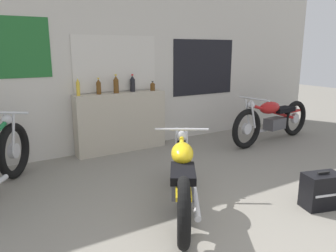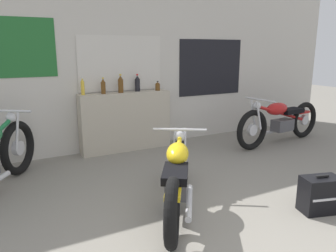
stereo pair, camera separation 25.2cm
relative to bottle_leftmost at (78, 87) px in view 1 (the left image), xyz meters
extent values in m
cube|color=beige|center=(0.42, 0.16, 0.28)|extent=(10.00, 0.06, 2.80)
cube|color=silver|center=(0.69, 0.12, 0.34)|extent=(1.39, 0.01, 0.84)
cube|color=beige|center=(0.69, 0.12, 0.34)|extent=(1.45, 0.01, 0.90)
cube|color=black|center=(2.51, 0.12, 0.23)|extent=(1.39, 0.01, 1.05)
cube|color=#23662D|center=(-0.85, 0.12, 0.59)|extent=(1.02, 0.01, 0.85)
cube|color=#B7AD99|center=(0.69, -0.02, -0.62)|extent=(1.55, 0.28, 0.99)
cylinder|color=gold|center=(0.00, 0.00, -0.02)|extent=(0.06, 0.06, 0.21)
cone|color=gold|center=(0.00, 0.00, 0.11)|extent=(0.05, 0.05, 0.06)
cylinder|color=silver|center=(0.00, 0.00, 0.15)|extent=(0.02, 0.02, 0.02)
cylinder|color=#5B3814|center=(0.33, -0.01, -0.04)|extent=(0.08, 0.08, 0.19)
cone|color=#5B3814|center=(0.33, -0.01, 0.08)|extent=(0.06, 0.06, 0.05)
cylinder|color=gold|center=(0.33, -0.01, 0.12)|extent=(0.03, 0.03, 0.02)
cylinder|color=#5B3814|center=(0.62, -0.02, -0.02)|extent=(0.09, 0.09, 0.22)
cone|color=#5B3814|center=(0.62, -0.02, 0.12)|extent=(0.07, 0.07, 0.06)
cylinder|color=gold|center=(0.62, -0.02, 0.16)|extent=(0.03, 0.03, 0.02)
cylinder|color=black|center=(0.94, 0.03, -0.02)|extent=(0.09, 0.09, 0.21)
cone|color=black|center=(0.94, 0.03, 0.11)|extent=(0.07, 0.07, 0.06)
cylinder|color=red|center=(0.94, 0.03, 0.15)|extent=(0.03, 0.03, 0.02)
cylinder|color=#5B3814|center=(1.28, -0.04, -0.07)|extent=(0.08, 0.08, 0.12)
cone|color=#5B3814|center=(1.28, -0.04, 0.01)|extent=(0.07, 0.07, 0.03)
cylinder|color=black|center=(1.28, -0.04, 0.03)|extent=(0.03, 0.03, 0.01)
torus|color=black|center=(0.76, -1.75, -0.80)|extent=(0.43, 0.59, 0.63)
cylinder|color=silver|center=(0.76, -1.75, -0.80)|extent=(0.15, 0.18, 0.17)
torus|color=black|center=(0.03, -2.88, -0.80)|extent=(0.43, 0.59, 0.63)
cylinder|color=silver|center=(0.03, -2.88, -0.80)|extent=(0.15, 0.18, 0.17)
cube|color=#4C4C51|center=(0.36, -2.37, -0.82)|extent=(0.39, 0.44, 0.18)
cylinder|color=yellow|center=(0.36, -2.37, -0.64)|extent=(0.71, 1.06, 0.38)
ellipsoid|color=yellow|center=(0.45, -2.22, -0.52)|extent=(0.45, 0.52, 0.22)
cube|color=black|center=(0.25, -2.54, -0.60)|extent=(0.45, 0.52, 0.08)
cube|color=yellow|center=(0.08, -2.81, -0.66)|extent=(0.26, 0.30, 0.04)
cylinder|color=silver|center=(0.67, -1.77, -0.58)|extent=(0.12, 0.16, 0.43)
cylinder|color=silver|center=(0.77, -1.84, -0.58)|extent=(0.12, 0.16, 0.43)
cylinder|color=silver|center=(0.69, -1.86, -0.36)|extent=(0.56, 0.37, 0.03)
sphere|color=silver|center=(0.72, -1.81, -0.46)|extent=(0.13, 0.13, 0.13)
cylinder|color=silver|center=(0.43, -2.53, -0.95)|extent=(0.45, 0.66, 0.06)
torus|color=black|center=(-1.02, -0.39, -0.75)|extent=(0.51, 0.68, 0.75)
cylinder|color=silver|center=(-1.02, -0.39, -0.75)|extent=(0.18, 0.21, 0.20)
cylinder|color=silver|center=(-1.11, -0.42, -0.47)|extent=(0.13, 0.16, 0.53)
cylinder|color=silver|center=(-1.01, -0.48, -0.47)|extent=(0.13, 0.16, 0.53)
cylinder|color=silver|center=(-1.10, -0.51, -0.20)|extent=(0.55, 0.39, 0.03)
sphere|color=silver|center=(-1.07, -0.46, -0.30)|extent=(0.13, 0.13, 0.13)
torus|color=black|center=(2.59, -1.03, -0.77)|extent=(0.71, 0.17, 0.70)
cylinder|color=silver|center=(2.59, -1.03, -0.77)|extent=(0.20, 0.09, 0.19)
torus|color=black|center=(4.04, -0.88, -0.77)|extent=(0.71, 0.17, 0.70)
cylinder|color=silver|center=(4.04, -0.88, -0.77)|extent=(0.20, 0.09, 0.19)
cube|color=#4C4C51|center=(3.39, -0.95, -0.79)|extent=(0.43, 0.26, 0.21)
cylinder|color=#B21919|center=(3.39, -0.95, -0.58)|extent=(1.33, 0.19, 0.44)
ellipsoid|color=#B21919|center=(3.20, -0.97, -0.46)|extent=(0.52, 0.29, 0.22)
cube|color=black|center=(3.61, -0.93, -0.54)|extent=(0.52, 0.29, 0.08)
cube|color=#B21919|center=(3.95, -0.89, -0.60)|extent=(0.30, 0.17, 0.04)
cylinder|color=silver|center=(2.67, -1.08, -0.51)|extent=(0.18, 0.05, 0.50)
cylinder|color=silver|center=(2.65, -0.96, -0.51)|extent=(0.18, 0.05, 0.50)
cylinder|color=silver|center=(2.73, -1.02, -0.26)|extent=(0.10, 0.64, 0.03)
sphere|color=silver|center=(2.67, -1.02, -0.36)|extent=(0.13, 0.13, 0.13)
cylinder|color=silver|center=(3.47, -0.80, -0.93)|extent=(0.81, 0.15, 0.06)
cube|color=black|center=(1.72, -3.07, -0.93)|extent=(0.45, 0.34, 0.39)
cube|color=silver|center=(1.68, -3.18, -0.93)|extent=(0.33, 0.10, 0.02)
cube|color=black|center=(1.72, -3.07, -0.72)|extent=(0.14, 0.06, 0.02)
camera|label=1|loc=(-1.42, -5.03, 0.58)|focal=35.00mm
camera|label=2|loc=(-1.20, -5.15, 0.58)|focal=35.00mm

